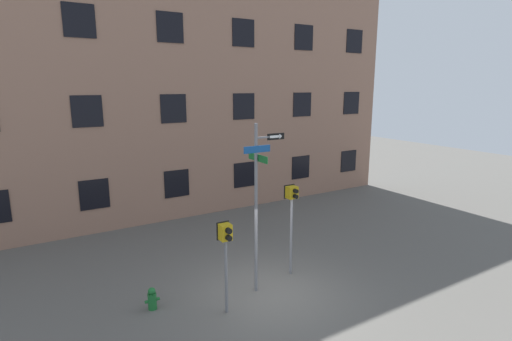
% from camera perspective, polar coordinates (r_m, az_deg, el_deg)
% --- Properties ---
extents(ground_plane, '(60.00, 60.00, 0.00)m').
position_cam_1_polar(ground_plane, '(12.12, 2.18, -17.00)').
color(ground_plane, '#595651').
extents(building_facade, '(24.00, 0.63, 13.10)m').
position_cam_1_polar(building_facade, '(17.74, -12.29, 13.98)').
color(building_facade, '#936B56').
rests_on(building_facade, ground_plane).
extents(street_sign_pole, '(1.33, 0.97, 4.90)m').
position_cam_1_polar(street_sign_pole, '(11.14, 0.32, -3.55)').
color(street_sign_pole, slate).
rests_on(street_sign_pole, ground_plane).
extents(pedestrian_signal_left, '(0.35, 0.40, 2.48)m').
position_cam_1_polar(pedestrian_signal_left, '(10.37, -4.36, -10.32)').
color(pedestrian_signal_left, slate).
rests_on(pedestrian_signal_left, ground_plane).
extents(pedestrian_signal_right, '(0.38, 0.40, 2.90)m').
position_cam_1_polar(pedestrian_signal_right, '(12.36, 5.13, -5.02)').
color(pedestrian_signal_right, slate).
rests_on(pedestrian_signal_right, ground_plane).
extents(fire_hydrant, '(0.39, 0.23, 0.62)m').
position_cam_1_polar(fire_hydrant, '(11.55, -14.62, -17.32)').
color(fire_hydrant, '#196028').
rests_on(fire_hydrant, ground_plane).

